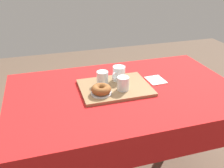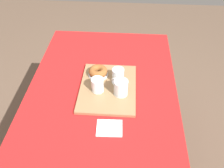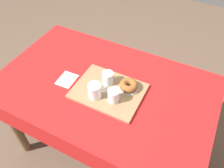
{
  "view_description": "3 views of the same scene",
  "coord_description": "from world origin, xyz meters",
  "px_view_note": "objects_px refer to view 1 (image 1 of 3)",
  "views": [
    {
      "loc": [
        0.45,
        1.24,
        1.47
      ],
      "look_at": [
        0.08,
        -0.0,
        0.82
      ],
      "focal_mm": 39.99,
      "sensor_mm": 36.0,
      "label": 1
    },
    {
      "loc": [
        -1.01,
        -0.13,
        1.76
      ],
      "look_at": [
        0.03,
        -0.06,
        0.83
      ],
      "focal_mm": 40.14,
      "sensor_mm": 36.0,
      "label": 2
    },
    {
      "loc": [
        0.48,
        -0.84,
        1.82
      ],
      "look_at": [
        0.07,
        -0.02,
        0.83
      ],
      "focal_mm": 36.26,
      "sensor_mm": 36.0,
      "label": 3
    }
  ],
  "objects_px": {
    "serving_tray": "(115,87)",
    "sugar_donut_left": "(101,89)",
    "dining_table": "(124,104)",
    "tea_mug_left": "(119,74)",
    "water_glass_far": "(123,84)",
    "donut_plate_left": "(101,93)",
    "paper_napkin": "(156,80)",
    "water_glass_near": "(102,78)"
  },
  "relations": [
    {
      "from": "dining_table",
      "to": "paper_napkin",
      "type": "relative_size",
      "value": 10.81
    },
    {
      "from": "dining_table",
      "to": "water_glass_near",
      "type": "distance_m",
      "value": 0.21
    },
    {
      "from": "water_glass_near",
      "to": "water_glass_far",
      "type": "bearing_deg",
      "value": 130.7
    },
    {
      "from": "sugar_donut_left",
      "to": "paper_napkin",
      "type": "relative_size",
      "value": 0.89
    },
    {
      "from": "donut_plate_left",
      "to": "water_glass_near",
      "type": "bearing_deg",
      "value": -107.95
    },
    {
      "from": "water_glass_far",
      "to": "donut_plate_left",
      "type": "bearing_deg",
      "value": 5.38
    },
    {
      "from": "serving_tray",
      "to": "sugar_donut_left",
      "type": "relative_size",
      "value": 3.68
    },
    {
      "from": "serving_tray",
      "to": "sugar_donut_left",
      "type": "xyz_separation_m",
      "value": [
        0.1,
        0.07,
        0.04
      ]
    },
    {
      "from": "dining_table",
      "to": "tea_mug_left",
      "type": "xyz_separation_m",
      "value": [
        0.0,
        -0.11,
        0.16
      ]
    },
    {
      "from": "tea_mug_left",
      "to": "paper_napkin",
      "type": "height_order",
      "value": "tea_mug_left"
    },
    {
      "from": "water_glass_far",
      "to": "sugar_donut_left",
      "type": "distance_m",
      "value": 0.13
    },
    {
      "from": "dining_table",
      "to": "sugar_donut_left",
      "type": "xyz_separation_m",
      "value": [
        0.15,
        0.03,
        0.14
      ]
    },
    {
      "from": "serving_tray",
      "to": "paper_napkin",
      "type": "height_order",
      "value": "serving_tray"
    },
    {
      "from": "dining_table",
      "to": "tea_mug_left",
      "type": "bearing_deg",
      "value": -88.35
    },
    {
      "from": "tea_mug_left",
      "to": "donut_plate_left",
      "type": "relative_size",
      "value": 0.85
    },
    {
      "from": "water_glass_near",
      "to": "water_glass_far",
      "type": "distance_m",
      "value": 0.14
    },
    {
      "from": "sugar_donut_left",
      "to": "water_glass_near",
      "type": "bearing_deg",
      "value": -107.95
    },
    {
      "from": "water_glass_near",
      "to": "paper_napkin",
      "type": "xyz_separation_m",
      "value": [
        -0.35,
        0.02,
        -0.05
      ]
    },
    {
      "from": "water_glass_far",
      "to": "serving_tray",
      "type": "bearing_deg",
      "value": -59.93
    },
    {
      "from": "serving_tray",
      "to": "paper_napkin",
      "type": "distance_m",
      "value": 0.29
    },
    {
      "from": "water_glass_near",
      "to": "paper_napkin",
      "type": "distance_m",
      "value": 0.35
    },
    {
      "from": "sugar_donut_left",
      "to": "donut_plate_left",
      "type": "bearing_deg",
      "value": 0.0
    },
    {
      "from": "tea_mug_left",
      "to": "water_glass_near",
      "type": "relative_size",
      "value": 1.26
    },
    {
      "from": "donut_plate_left",
      "to": "paper_napkin",
      "type": "height_order",
      "value": "donut_plate_left"
    },
    {
      "from": "sugar_donut_left",
      "to": "serving_tray",
      "type": "bearing_deg",
      "value": -146.44
    },
    {
      "from": "dining_table",
      "to": "donut_plate_left",
      "type": "bearing_deg",
      "value": 12.61
    },
    {
      "from": "tea_mug_left",
      "to": "water_glass_far",
      "type": "xyz_separation_m",
      "value": [
        0.02,
        0.13,
        -0.01
      ]
    },
    {
      "from": "dining_table",
      "to": "paper_napkin",
      "type": "bearing_deg",
      "value": -164.55
    },
    {
      "from": "tea_mug_left",
      "to": "sugar_donut_left",
      "type": "height_order",
      "value": "tea_mug_left"
    },
    {
      "from": "donut_plate_left",
      "to": "paper_napkin",
      "type": "bearing_deg",
      "value": -165.65
    },
    {
      "from": "water_glass_near",
      "to": "tea_mug_left",
      "type": "bearing_deg",
      "value": -169.53
    },
    {
      "from": "dining_table",
      "to": "tea_mug_left",
      "type": "height_order",
      "value": "tea_mug_left"
    },
    {
      "from": "dining_table",
      "to": "serving_tray",
      "type": "bearing_deg",
      "value": -33.88
    },
    {
      "from": "tea_mug_left",
      "to": "donut_plate_left",
      "type": "height_order",
      "value": "tea_mug_left"
    },
    {
      "from": "tea_mug_left",
      "to": "donut_plate_left",
      "type": "xyz_separation_m",
      "value": [
        0.15,
        0.14,
        -0.04
      ]
    },
    {
      "from": "water_glass_far",
      "to": "paper_napkin",
      "type": "bearing_deg",
      "value": -161.17
    },
    {
      "from": "dining_table",
      "to": "serving_tray",
      "type": "relative_size",
      "value": 3.3
    },
    {
      "from": "dining_table",
      "to": "paper_napkin",
      "type": "xyz_separation_m",
      "value": [
        -0.24,
        -0.07,
        0.1
      ]
    },
    {
      "from": "dining_table",
      "to": "serving_tray",
      "type": "distance_m",
      "value": 0.12
    },
    {
      "from": "tea_mug_left",
      "to": "water_glass_far",
      "type": "bearing_deg",
      "value": 83.37
    },
    {
      "from": "donut_plate_left",
      "to": "tea_mug_left",
      "type": "bearing_deg",
      "value": -136.28
    },
    {
      "from": "dining_table",
      "to": "water_glass_near",
      "type": "xyz_separation_m",
      "value": [
        0.11,
        -0.09,
        0.15
      ]
    }
  ]
}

